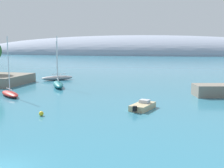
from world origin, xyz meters
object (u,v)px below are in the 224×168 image
sailboat_grey_near_shore (57,78)px  mooring_buoy_yellow (41,114)px  sailboat_red_outer_mooring (10,93)px  motorboat_sand_outer (143,106)px  sailboat_teal_mid_mooring (58,84)px

sailboat_grey_near_shore → mooring_buoy_yellow: (11.15, -29.71, -0.30)m
sailboat_red_outer_mooring → mooring_buoy_yellow: 14.06m
mooring_buoy_yellow → motorboat_sand_outer: bearing=28.4°
sailboat_teal_mid_mooring → mooring_buoy_yellow: bearing=-10.0°
sailboat_grey_near_shore → mooring_buoy_yellow: size_ratio=16.42×
motorboat_sand_outer → mooring_buoy_yellow: size_ratio=8.79×
sailboat_red_outer_mooring → motorboat_sand_outer: size_ratio=1.98×
sailboat_teal_mid_mooring → motorboat_sand_outer: sailboat_teal_mid_mooring is taller
sailboat_teal_mid_mooring → motorboat_sand_outer: bearing=21.7°
sailboat_grey_near_shore → mooring_buoy_yellow: sailboat_grey_near_shore is taller
mooring_buoy_yellow → sailboat_red_outer_mooring: bearing=135.8°
sailboat_teal_mid_mooring → sailboat_red_outer_mooring: 10.67m
sailboat_red_outer_mooring → sailboat_teal_mid_mooring: bearing=111.7°
sailboat_teal_mid_mooring → mooring_buoy_yellow: sailboat_teal_mid_mooring is taller
sailboat_teal_mid_mooring → sailboat_red_outer_mooring: sailboat_teal_mid_mooring is taller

